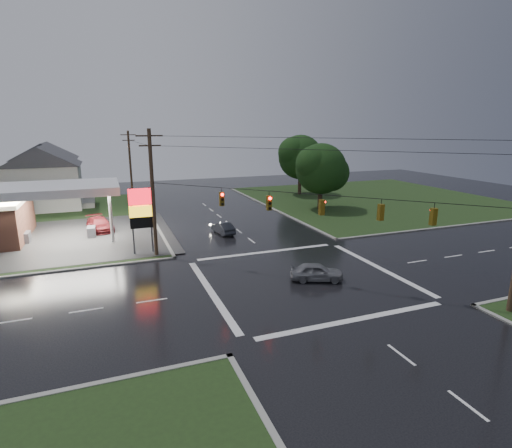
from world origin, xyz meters
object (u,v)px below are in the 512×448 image
object	(u,v)px
utility_pole_nw	(153,192)
tree_ne_near	(322,169)
car_pump	(100,224)
house_near	(45,177)
car_north	(223,228)
car_crossing	(317,272)
utility_pole_n	(130,165)
house_far	(47,169)
pylon_sign	(141,210)
tree_ne_far	(301,157)

from	to	relation	value
utility_pole_nw	tree_ne_near	world-z (taller)	utility_pole_nw
utility_pole_nw	car_pump	world-z (taller)	utility_pole_nw
house_near	car_pump	xyz separation A→B (m)	(6.76, -15.54, -3.67)
car_north	car_crossing	distance (m)	15.51
car_crossing	car_north	bearing A→B (deg)	33.01
utility_pole_n	house_near	xyz separation A→B (m)	(-11.45, -2.00, -1.06)
utility_pole_n	house_far	distance (m)	16.00
house_near	tree_ne_near	size ratio (longest dim) A/B	1.23
pylon_sign	utility_pole_n	bearing A→B (deg)	87.92
utility_pole_nw	house_far	distance (m)	40.48
house_near	car_pump	distance (m)	17.34
pylon_sign	utility_pole_nw	distance (m)	2.22
house_far	tree_ne_near	xyz separation A→B (m)	(36.09, -26.01, 1.16)
house_far	tree_ne_far	bearing A→B (deg)	-19.71
utility_pole_nw	car_crossing	xyz separation A→B (m)	(10.40, -10.17, -5.06)
house_near	pylon_sign	bearing A→B (deg)	-67.72
tree_ne_far	house_near	bearing A→B (deg)	176.99
tree_ne_far	car_north	bearing A→B (deg)	-134.47
utility_pole_nw	house_far	bearing A→B (deg)	107.92
car_crossing	car_pump	bearing A→B (deg)	58.13
car_pump	car_north	bearing A→B (deg)	-39.82
tree_ne_near	car_pump	xyz separation A→B (m)	(-28.33, -1.54, -4.82)
house_far	car_crossing	size ratio (longest dim) A/B	2.83
car_north	tree_ne_far	bearing A→B (deg)	-142.46
pylon_sign	tree_ne_far	xyz separation A→B (m)	(27.65, 23.49, 2.17)
utility_pole_nw	house_near	bearing A→B (deg)	113.37
pylon_sign	car_pump	world-z (taller)	pylon_sign
car_crossing	car_pump	world-z (taller)	car_pump
utility_pole_n	tree_ne_far	world-z (taller)	utility_pole_n
utility_pole_nw	car_north	world-z (taller)	utility_pole_nw
pylon_sign	car_north	distance (m)	10.10
car_pump	pylon_sign	bearing A→B (deg)	-83.91
pylon_sign	house_far	xyz separation A→B (m)	(-11.45, 37.50, 0.39)
car_north	car_pump	distance (m)	13.62
tree_ne_near	pylon_sign	bearing A→B (deg)	-154.99
house_far	car_pump	bearing A→B (deg)	-74.27
pylon_sign	tree_ne_near	bearing A→B (deg)	25.01
utility_pole_n	car_north	size ratio (longest dim) A/B	2.81
car_pump	car_crossing	bearing A→B (deg)	-68.72
tree_ne_far	car_north	xyz separation A→B (m)	(-19.06, -19.41, -5.56)
utility_pole_n	house_far	bearing A→B (deg)	141.23
tree_ne_far	car_pump	world-z (taller)	tree_ne_far
house_near	car_pump	size ratio (longest dim) A/B	2.18
pylon_sign	house_far	world-z (taller)	house_far
house_near	house_far	xyz separation A→B (m)	(-1.00, 12.00, 0.00)
house_far	utility_pole_nw	bearing A→B (deg)	-72.08
car_crossing	tree_ne_far	bearing A→B (deg)	-2.52
tree_ne_near	car_crossing	bearing A→B (deg)	-120.30
tree_ne_near	tree_ne_far	world-z (taller)	tree_ne_far
pylon_sign	car_crossing	bearing A→B (deg)	-44.42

